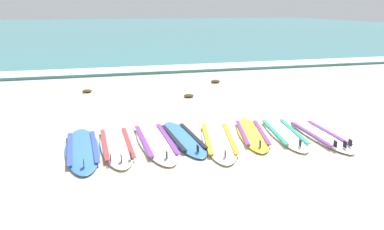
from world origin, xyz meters
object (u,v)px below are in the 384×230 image
surfboard_1 (117,145)px  surfboard_6 (284,133)px  surfboard_4 (218,140)px  surfboard_2 (155,141)px  surfboard_5 (252,134)px  surfboard_7 (319,135)px  surfboard_3 (183,138)px  surfboard_0 (82,149)px

surfboard_1 → surfboard_6: 3.08m
surfboard_1 → surfboard_4: bearing=-6.9°
surfboard_2 → surfboard_5: size_ratio=1.15×
surfboard_5 → surfboard_7: size_ratio=1.01×
surfboard_7 → surfboard_2: bearing=171.2°
surfboard_3 → surfboard_5: 1.30m
surfboard_2 → surfboard_6: size_ratio=1.11×
surfboard_1 → surfboard_7: same height
surfboard_2 → surfboard_6: same height
surfboard_2 → surfboard_3: (0.50, 0.01, 0.00)m
surfboard_0 → surfboard_2: same height
surfboard_2 → surfboard_7: bearing=-8.8°
surfboard_0 → surfboard_4: (2.33, -0.16, -0.00)m
surfboard_3 → surfboard_0: bearing=-177.2°
surfboard_4 → surfboard_0: bearing=176.1°
surfboard_3 → surfboard_4: same height
surfboard_1 → surfboard_2: same height
surfboard_2 → surfboard_4: bearing=-12.1°
surfboard_0 → surfboard_5: 3.04m
surfboard_6 → surfboard_7: size_ratio=1.04×
surfboard_6 → surfboard_1: bearing=176.7°
surfboard_0 → surfboard_6: (3.64, -0.12, 0.00)m
surfboard_1 → surfboard_5: size_ratio=1.07×
surfboard_5 → surfboard_0: bearing=179.8°
surfboard_2 → surfboard_6: 2.40m
surfboard_4 → surfboard_5: 0.72m
surfboard_3 → surfboard_4: bearing=-22.7°
surfboard_7 → surfboard_1: bearing=173.2°
surfboard_1 → surfboard_7: 3.68m
surfboard_2 → surfboard_4: 1.12m
surfboard_6 → surfboard_2: bearing=175.3°
surfboard_4 → surfboard_6: size_ratio=1.11×
surfboard_2 → surfboard_3: same height
surfboard_5 → surfboard_7: 1.24m
surfboard_3 → surfboard_1: bearing=-178.4°
surfboard_4 → surfboard_5: (0.71, 0.15, 0.00)m
surfboard_0 → surfboard_7: same height
surfboard_0 → surfboard_3: (1.74, 0.09, 0.00)m
surfboard_2 → surfboard_6: (2.40, -0.20, 0.00)m
surfboard_0 → surfboard_1: (0.56, 0.05, 0.00)m
surfboard_1 → surfboard_6: same height
surfboard_0 → surfboard_2: (1.24, 0.07, -0.00)m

